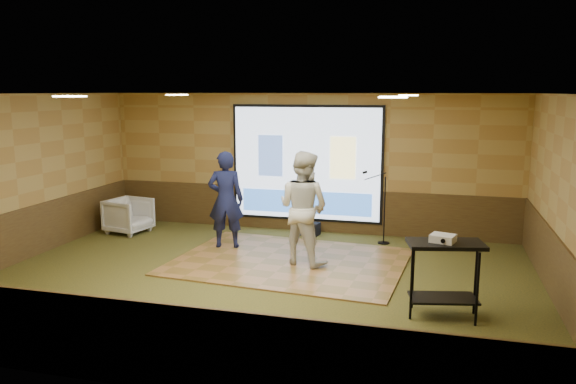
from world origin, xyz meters
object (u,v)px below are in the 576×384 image
(player_left, at_px, (226,199))
(player_right, at_px, (303,208))
(duffel_bag, at_px, (309,229))
(projector, at_px, (443,238))
(mic_stand, at_px, (381,219))
(projector_screen, at_px, (306,165))
(banquet_chair, at_px, (129,216))
(dance_floor, at_px, (289,261))
(av_table, at_px, (445,263))

(player_left, height_order, player_right, player_right)
(player_right, relative_size, duffel_bag, 4.59)
(player_left, distance_m, projector, 4.72)
(mic_stand, distance_m, duffel_bag, 1.62)
(projector_screen, relative_size, duffel_bag, 7.64)
(projector_screen, bearing_deg, banquet_chair, -162.77)
(projector_screen, height_order, banquet_chair, projector_screen)
(player_left, height_order, banquet_chair, player_left)
(projector_screen, height_order, dance_floor, projector_screen)
(projector, bearing_deg, banquet_chair, 171.78)
(banquet_chair, bearing_deg, projector, -103.80)
(av_table, bearing_deg, banquet_chair, 155.34)
(projector_screen, height_order, duffel_bag, projector_screen)
(player_right, relative_size, av_table, 1.90)
(player_left, bearing_deg, projector, 135.54)
(dance_floor, relative_size, player_right, 2.02)
(dance_floor, distance_m, banquet_chair, 4.11)
(player_left, relative_size, mic_stand, 1.28)
(player_right, distance_m, banquet_chair, 4.42)
(dance_floor, bearing_deg, projector_screen, 95.89)
(projector, distance_m, banquet_chair, 7.25)
(banquet_chair, bearing_deg, player_left, -92.39)
(dance_floor, bearing_deg, player_right, -12.70)
(dance_floor, relative_size, player_left, 2.14)
(player_left, bearing_deg, mic_stand, -171.71)
(duffel_bag, bearing_deg, player_right, -79.98)
(player_right, bearing_deg, banquet_chair, 3.52)
(player_left, xyz_separation_m, projector, (4.05, -2.43, 0.13))
(player_right, bearing_deg, projector, 162.51)
(av_table, distance_m, projector, 0.35)
(projector, relative_size, mic_stand, 0.21)
(projector_screen, relative_size, mic_stand, 2.24)
(projector_screen, bearing_deg, projector, -55.62)
(player_right, distance_m, projector, 2.96)
(projector_screen, relative_size, projector, 10.75)
(projector_screen, xyz_separation_m, banquet_chair, (-3.69, -1.14, -1.10))
(player_left, xyz_separation_m, player_right, (1.70, -0.64, 0.05))
(dance_floor, height_order, mic_stand, mic_stand)
(duffel_bag, bearing_deg, av_table, -54.41)
(mic_stand, xyz_separation_m, banquet_chair, (-5.39, -0.55, -0.11))
(dance_floor, height_order, banquet_chair, banquet_chair)
(banquet_chair, xyz_separation_m, duffel_bag, (3.83, 0.83, -0.24))
(projector, bearing_deg, mic_stand, 124.51)
(banquet_chair, bearing_deg, mic_stand, -73.06)
(projector, height_order, duffel_bag, projector)
(dance_floor, bearing_deg, player_left, 158.04)
(av_table, relative_size, duffel_bag, 2.42)
(player_right, relative_size, banquet_chair, 2.40)
(projector_screen, distance_m, dance_floor, 2.75)
(av_table, xyz_separation_m, mic_stand, (-1.20, 3.58, -0.26))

